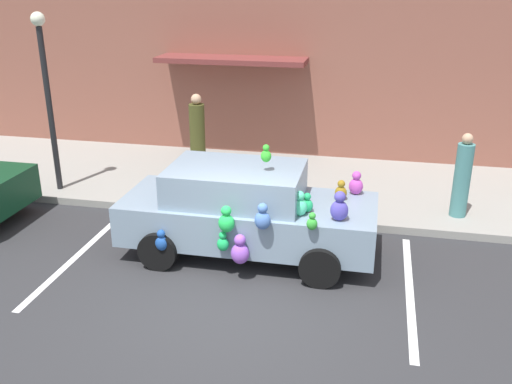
{
  "coord_description": "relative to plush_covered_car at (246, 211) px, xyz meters",
  "views": [
    {
      "loc": [
        1.85,
        -6.83,
        4.52
      ],
      "look_at": [
        -0.11,
        2.29,
        0.9
      ],
      "focal_mm": 39.97,
      "sensor_mm": 36.0,
      "label": 1
    }
  ],
  "objects": [
    {
      "name": "pedestrian_near_shopfront",
      "position": [
        -1.87,
        3.25,
        0.24
      ],
      "size": [
        0.34,
        0.34,
        1.88
      ],
      "color": "#43441D",
      "rests_on": "sidewalk"
    },
    {
      "name": "pedestrian_walking_past",
      "position": [
        3.67,
        2.11,
        0.11
      ],
      "size": [
        0.31,
        0.31,
        1.62
      ],
      "color": "teal",
      "rests_on": "sidewalk"
    },
    {
      "name": "parking_stripe_rear",
      "position": [
        -2.8,
        -0.68,
        -0.79
      ],
      "size": [
        0.12,
        3.6,
        0.01
      ],
      "primitive_type": "cube",
      "color": "silver",
      "rests_on": "ground"
    },
    {
      "name": "plush_covered_car",
      "position": [
        0.0,
        0.0,
        0.0
      ],
      "size": [
        4.21,
        2.0,
        1.99
      ],
      "color": "#7B91A4",
      "rests_on": "ground"
    },
    {
      "name": "ground_plane",
      "position": [
        0.15,
        -1.68,
        -0.79
      ],
      "size": [
        60.0,
        60.0,
        0.0
      ],
      "primitive_type": "plane",
      "color": "#2D2D30"
    },
    {
      "name": "storefront_building",
      "position": [
        0.13,
        5.47,
        2.4
      ],
      "size": [
        24.0,
        1.25,
        6.4
      ],
      "color": "brown",
      "rests_on": "ground"
    },
    {
      "name": "street_lamp_post",
      "position": [
        -4.55,
        1.82,
        1.61
      ],
      "size": [
        0.28,
        0.28,
        3.65
      ],
      "color": "black",
      "rests_on": "sidewalk"
    },
    {
      "name": "parking_stripe_front",
      "position": [
        2.7,
        -0.68,
        -0.79
      ],
      "size": [
        0.12,
        3.6,
        0.01
      ],
      "primitive_type": "cube",
      "color": "silver",
      "rests_on": "ground"
    },
    {
      "name": "sidewalk",
      "position": [
        0.15,
        3.32,
        -0.72
      ],
      "size": [
        24.0,
        4.0,
        0.15
      ],
      "primitive_type": "cube",
      "color": "gray",
      "rests_on": "ground"
    },
    {
      "name": "teddy_bear_on_sidewalk",
      "position": [
        0.49,
        2.25,
        -0.39
      ],
      "size": [
        0.29,
        0.24,
        0.56
      ],
      "color": "brown",
      "rests_on": "sidewalk"
    }
  ]
}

